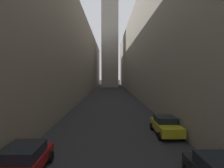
% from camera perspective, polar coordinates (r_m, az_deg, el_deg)
% --- Properties ---
extents(ground_plane, '(264.00, 264.00, 0.00)m').
position_cam_1_polar(ground_plane, '(45.40, -0.55, -3.36)').
color(ground_plane, '#232326').
extents(building_block_left, '(10.32, 108.00, 18.13)m').
position_cam_1_polar(building_block_left, '(48.47, -13.39, 7.69)').
color(building_block_left, '#756B5B').
rests_on(building_block_left, ground).
extents(building_block_right, '(10.41, 108.00, 20.88)m').
position_cam_1_polar(building_block_right, '(48.71, 12.30, 9.30)').
color(building_block_right, gray).
rests_on(building_block_right, ground).
extents(parked_car_left_second, '(2.06, 4.08, 1.42)m').
position_cam_1_polar(parked_car_left_second, '(10.66, -25.58, -20.24)').
color(parked_car_left_second, maroon).
rests_on(parked_car_left_second, ground).
extents(parked_car_right_third, '(1.94, 3.96, 1.46)m').
position_cam_1_polar(parked_car_right_third, '(16.24, 16.05, -12.00)').
color(parked_car_right_third, '#A59919').
rests_on(parked_car_right_third, ground).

